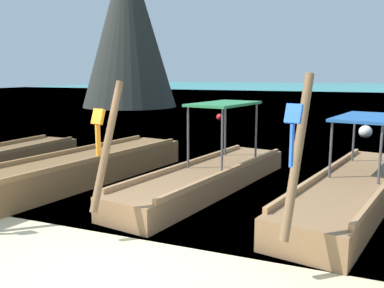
{
  "coord_description": "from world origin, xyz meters",
  "views": [
    {
      "loc": [
        3.09,
        -4.22,
        2.6
      ],
      "look_at": [
        0.0,
        3.2,
        1.23
      ],
      "focal_mm": 38.57,
      "sensor_mm": 36.0,
      "label": 1
    }
  ],
  "objects_px": {
    "mooring_buoy_near": "(220,117)",
    "longtail_boat_blue_ribbon": "(354,188)",
    "mooring_buoy_far": "(365,132)",
    "longtail_boat_turquoise_ribbon": "(75,171)",
    "karst_rock": "(126,31)",
    "longtail_boat_orange_ribbon": "(208,176)"
  },
  "relations": [
    {
      "from": "longtail_boat_blue_ribbon",
      "to": "mooring_buoy_far",
      "type": "relative_size",
      "value": 13.45
    },
    {
      "from": "karst_rock",
      "to": "longtail_boat_orange_ribbon",
      "type": "bearing_deg",
      "value": -54.43
    },
    {
      "from": "mooring_buoy_near",
      "to": "mooring_buoy_far",
      "type": "distance_m",
      "value": 8.46
    },
    {
      "from": "longtail_boat_orange_ribbon",
      "to": "longtail_boat_blue_ribbon",
      "type": "distance_m",
      "value": 3.1
    },
    {
      "from": "mooring_buoy_near",
      "to": "karst_rock",
      "type": "bearing_deg",
      "value": 146.0
    },
    {
      "from": "mooring_buoy_near",
      "to": "longtail_boat_blue_ribbon",
      "type": "bearing_deg",
      "value": -60.84
    },
    {
      "from": "longtail_boat_orange_ribbon",
      "to": "mooring_buoy_far",
      "type": "relative_size",
      "value": 12.48
    },
    {
      "from": "mooring_buoy_near",
      "to": "longtail_boat_turquoise_ribbon",
      "type": "bearing_deg",
      "value": -85.16
    },
    {
      "from": "karst_rock",
      "to": "mooring_buoy_near",
      "type": "distance_m",
      "value": 13.6
    },
    {
      "from": "karst_rock",
      "to": "longtail_boat_turquoise_ribbon",
      "type": "bearing_deg",
      "value": -61.55
    },
    {
      "from": "longtail_boat_orange_ribbon",
      "to": "mooring_buoy_near",
      "type": "bearing_deg",
      "value": 107.72
    },
    {
      "from": "longtail_boat_blue_ribbon",
      "to": "longtail_boat_orange_ribbon",
      "type": "bearing_deg",
      "value": -177.15
    },
    {
      "from": "longtail_boat_orange_ribbon",
      "to": "longtail_boat_blue_ribbon",
      "type": "xyz_separation_m",
      "value": [
        3.1,
        0.15,
        0.01
      ]
    },
    {
      "from": "longtail_boat_turquoise_ribbon",
      "to": "longtail_boat_orange_ribbon",
      "type": "height_order",
      "value": "longtail_boat_turquoise_ribbon"
    },
    {
      "from": "longtail_boat_orange_ribbon",
      "to": "karst_rock",
      "type": "height_order",
      "value": "karst_rock"
    },
    {
      "from": "mooring_buoy_near",
      "to": "mooring_buoy_far",
      "type": "bearing_deg",
      "value": -26.42
    },
    {
      "from": "longtail_boat_orange_ribbon",
      "to": "mooring_buoy_near",
      "type": "xyz_separation_m",
      "value": [
        -4.27,
        13.37,
        -0.12
      ]
    },
    {
      "from": "longtail_boat_blue_ribbon",
      "to": "mooring_buoy_near",
      "type": "height_order",
      "value": "longtail_boat_blue_ribbon"
    },
    {
      "from": "longtail_boat_orange_ribbon",
      "to": "karst_rock",
      "type": "relative_size",
      "value": 0.52
    },
    {
      "from": "longtail_boat_turquoise_ribbon",
      "to": "karst_rock",
      "type": "height_order",
      "value": "karst_rock"
    },
    {
      "from": "longtail_boat_turquoise_ribbon",
      "to": "mooring_buoy_far",
      "type": "distance_m",
      "value": 12.21
    },
    {
      "from": "longtail_boat_orange_ribbon",
      "to": "mooring_buoy_far",
      "type": "height_order",
      "value": "longtail_boat_orange_ribbon"
    }
  ]
}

